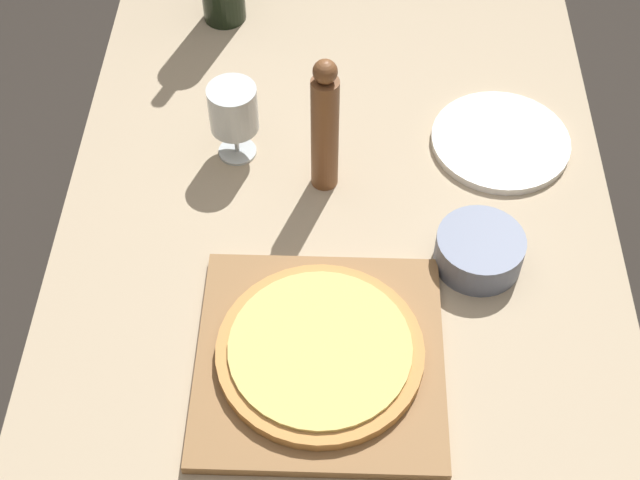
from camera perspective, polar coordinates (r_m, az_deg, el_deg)
The scene contains 7 objects.
dining_table at distance 1.39m, azimuth 0.78°, elevation -6.02°, with size 0.89×1.71×0.75m.
cutting_board at distance 1.26m, azimuth -0.17°, elevation -7.58°, with size 0.35×0.35×0.02m.
pizza at distance 1.24m, azimuth -0.17°, elevation -7.10°, with size 0.29×0.29×0.02m.
pepper_mill at distance 1.39m, azimuth 0.15°, elevation 7.19°, with size 0.04×0.04×0.25m.
wine_glass at distance 1.46m, azimuth -5.72°, elevation 8.26°, with size 0.08×0.08×0.14m.
small_bowl at distance 1.37m, azimuth 10.00°, elevation -0.66°, with size 0.13×0.13×0.06m.
dinner_plate at distance 1.56m, azimuth 11.33°, elevation 6.22°, with size 0.24×0.24×0.01m.
Camera 1 is at (0.00, -0.75, 1.84)m, focal length 50.00 mm.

